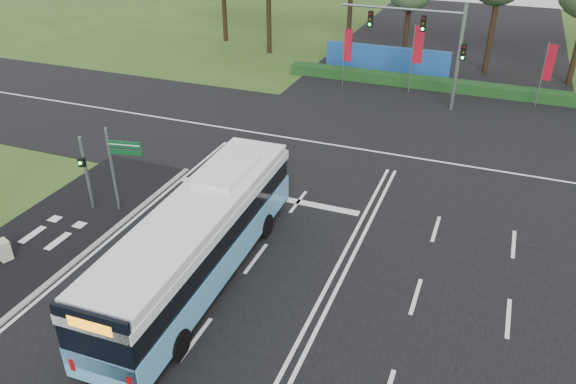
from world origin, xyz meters
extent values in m
plane|color=#30531B|center=(0.00, 0.00, 0.00)|extent=(120.00, 120.00, 0.00)
cube|color=black|center=(0.00, 0.00, 0.02)|extent=(20.00, 120.00, 0.04)
cube|color=black|center=(0.00, 12.00, 0.03)|extent=(120.00, 14.00, 0.05)
cube|color=black|center=(-12.50, -3.00, 0.03)|extent=(5.00, 18.00, 0.06)
cube|color=gray|center=(-10.10, -3.00, 0.06)|extent=(0.25, 18.00, 0.12)
cube|color=#5BA4D3|center=(-4.73, -1.90, 1.13)|extent=(2.99, 12.70, 1.16)
cube|color=black|center=(-4.73, -1.90, 0.60)|extent=(2.96, 12.64, 0.32)
cube|color=black|center=(-4.73, -1.90, 2.18)|extent=(2.88, 12.51, 1.00)
cube|color=white|center=(-4.73, -1.90, 2.81)|extent=(2.99, 12.70, 0.37)
cube|color=white|center=(-4.73, -1.90, 3.18)|extent=(2.92, 12.19, 0.37)
cube|color=white|center=(-4.80, 0.73, 3.49)|extent=(1.77, 3.20, 0.26)
cube|color=black|center=(-4.55, -8.15, 2.23)|extent=(2.55, 0.19, 2.32)
cube|color=orange|center=(-4.55, -8.19, 2.97)|extent=(1.47, 0.10, 0.37)
cylinder|color=black|center=(-6.07, 1.64, 0.55)|extent=(0.33, 1.10, 1.09)
cylinder|color=black|center=(-3.60, 1.71, 0.55)|extent=(0.33, 1.10, 1.09)
cylinder|color=black|center=(-5.85, -5.93, 0.55)|extent=(0.33, 1.10, 1.09)
cylinder|color=black|center=(-3.38, -5.86, 0.55)|extent=(0.33, 1.10, 1.09)
cylinder|color=gray|center=(-12.22, 0.90, 1.86)|extent=(0.15, 0.15, 3.71)
cube|color=black|center=(-12.22, 0.72, 2.55)|extent=(0.34, 0.27, 0.42)
sphere|color=#19F233|center=(-12.22, 0.62, 2.55)|extent=(0.15, 0.15, 0.15)
cylinder|color=gray|center=(-10.98, 1.24, 2.10)|extent=(0.13, 0.13, 4.21)
cube|color=#0B3F1D|center=(-10.20, 1.38, 3.47)|extent=(1.56, 0.36, 0.32)
cube|color=#0B3F1D|center=(-10.20, 1.38, 3.10)|extent=(1.56, 0.36, 0.23)
cube|color=white|center=(-10.20, 1.35, 3.47)|extent=(1.45, 0.29, 0.04)
cube|color=beige|center=(-12.91, -3.80, 0.46)|extent=(0.68, 0.63, 0.92)
cylinder|color=gray|center=(-6.37, 22.73, 2.18)|extent=(0.07, 0.07, 4.37)
cube|color=maroon|center=(-6.05, 22.72, 3.11)|extent=(0.58, 0.07, 2.33)
cylinder|color=gray|center=(-1.37, 22.94, 2.49)|extent=(0.08, 0.08, 4.97)
cube|color=maroon|center=(-1.04, 23.09, 3.53)|extent=(0.62, 0.30, 2.65)
cylinder|color=gray|center=(7.32, 23.19, 2.24)|extent=(0.07, 0.07, 4.48)
cube|color=maroon|center=(7.62, 23.05, 3.18)|extent=(0.56, 0.28, 2.39)
cylinder|color=gray|center=(2.00, 20.50, 3.50)|extent=(0.24, 0.24, 7.00)
cylinder|color=gray|center=(-2.00, 20.50, 6.40)|extent=(8.00, 0.16, 0.16)
cube|color=black|center=(-0.50, 20.50, 5.60)|extent=(0.32, 0.28, 1.05)
cube|color=black|center=(-4.00, 20.50, 5.60)|extent=(0.32, 0.28, 1.05)
cube|color=black|center=(2.25, 20.50, 4.00)|extent=(0.32, 0.28, 1.05)
cube|color=#153814|center=(0.00, 24.50, 0.40)|extent=(22.00, 1.20, 0.80)
cube|color=#1B4A92|center=(-4.00, 27.00, 1.10)|extent=(10.00, 0.30, 2.20)
cylinder|color=black|center=(-15.17, 29.28, 4.41)|extent=(0.44, 0.44, 8.82)
cylinder|color=black|center=(-8.74, 32.54, 4.30)|extent=(0.44, 0.44, 8.61)
cylinder|color=black|center=(-3.33, 31.06, 3.55)|extent=(0.44, 0.44, 7.10)
cylinder|color=black|center=(3.45, 30.12, 4.35)|extent=(0.44, 0.44, 8.70)
camera|label=1|loc=(4.84, -17.10, 13.78)|focal=35.00mm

